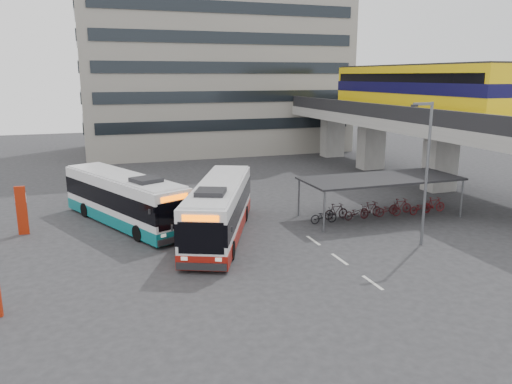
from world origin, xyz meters
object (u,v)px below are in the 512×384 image
object	(u,v)px
pedestrian	(166,228)
lamp_post	(426,166)
bus_teal	(124,200)
bus_main	(220,210)

from	to	relation	value
pedestrian	lamp_post	world-z (taller)	lamp_post
bus_teal	pedestrian	bearing A→B (deg)	-91.21
pedestrian	lamp_post	bearing A→B (deg)	-74.95
pedestrian	bus_teal	bearing A→B (deg)	58.23
bus_teal	pedestrian	distance (m)	4.74
lamp_post	pedestrian	bearing A→B (deg)	156.89
pedestrian	lamp_post	xyz separation A→B (m)	(12.71, -4.71, 3.46)
bus_main	bus_teal	size ratio (longest dim) A/B	1.02
bus_teal	lamp_post	size ratio (longest dim) A/B	1.47
pedestrian	bus_main	bearing A→B (deg)	-51.95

